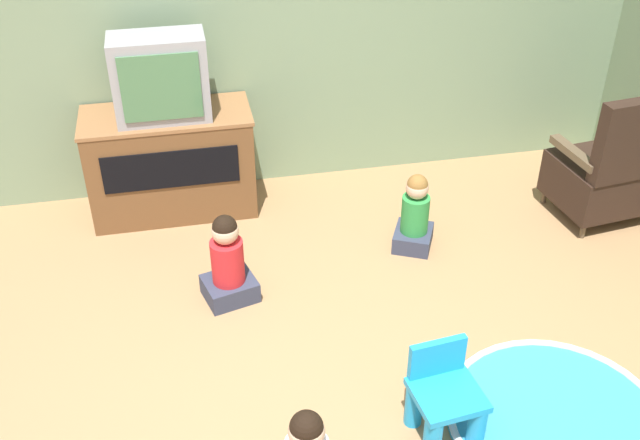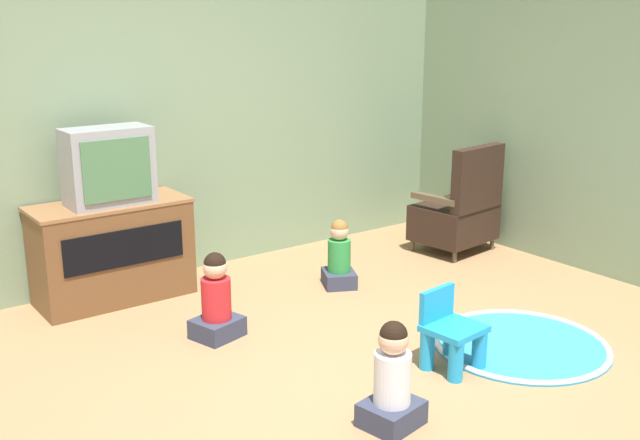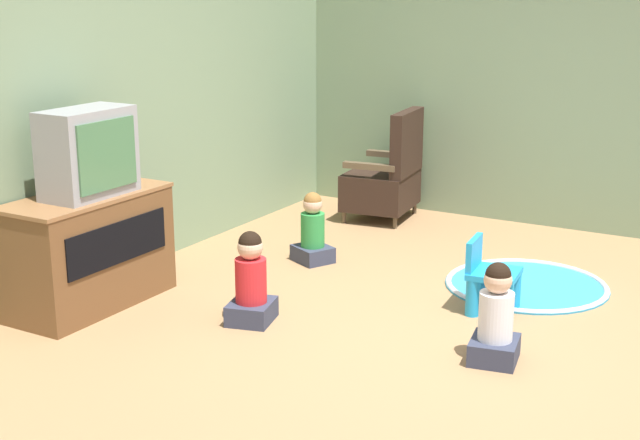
# 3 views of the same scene
# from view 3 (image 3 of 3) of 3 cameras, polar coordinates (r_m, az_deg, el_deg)

# --- Properties ---
(ground_plane) EXTENTS (30.00, 30.00, 0.00)m
(ground_plane) POSITION_cam_3_polar(r_m,az_deg,el_deg) (5.20, 8.04, -7.51)
(ground_plane) COLOR #9E754C
(wall_back) EXTENTS (5.79, 0.12, 2.86)m
(wall_back) POSITION_cam_3_polar(r_m,az_deg,el_deg) (6.10, -14.18, 9.43)
(wall_back) COLOR gray
(wall_back) RESTS_ON ground_plane
(wall_right) EXTENTS (0.12, 5.53, 2.86)m
(wall_right) POSITION_cam_3_polar(r_m,az_deg,el_deg) (7.38, 18.35, 10.05)
(wall_right) COLOR gray
(wall_right) RESTS_ON ground_plane
(tv_cabinet) EXTENTS (1.09, 0.50, 0.71)m
(tv_cabinet) POSITION_cam_3_polar(r_m,az_deg,el_deg) (5.73, -14.56, -1.78)
(tv_cabinet) COLOR brown
(tv_cabinet) RESTS_ON ground_plane
(television) EXTENTS (0.58, 0.32, 0.53)m
(television) POSITION_cam_3_polar(r_m,az_deg,el_deg) (5.55, -14.61, 4.19)
(television) COLOR #939399
(television) RESTS_ON tv_cabinet
(black_armchair) EXTENTS (0.69, 0.61, 0.94)m
(black_armchair) POSITION_cam_3_polar(r_m,az_deg,el_deg) (7.60, 4.27, 2.69)
(black_armchair) COLOR brown
(black_armchair) RESTS_ON ground_plane
(yellow_kid_chair) EXTENTS (0.34, 0.33, 0.46)m
(yellow_kid_chair) POSITION_cam_3_polar(r_m,az_deg,el_deg) (5.58, 10.87, -3.87)
(yellow_kid_chair) COLOR #1E99DB
(yellow_kid_chair) RESTS_ON ground_plane
(play_mat) EXTENTS (1.08, 1.08, 0.04)m
(play_mat) POSITION_cam_3_polar(r_m,az_deg,el_deg) (6.14, 13.07, -4.06)
(play_mat) COLOR teal
(play_mat) RESTS_ON ground_plane
(child_watching_left) EXTENTS (0.34, 0.32, 0.56)m
(child_watching_left) POSITION_cam_3_polar(r_m,az_deg,el_deg) (5.32, -4.44, -4.04)
(child_watching_left) COLOR #33384C
(child_watching_left) RESTS_ON ground_plane
(child_watching_center) EXTENTS (0.32, 0.29, 0.56)m
(child_watching_center) POSITION_cam_3_polar(r_m,az_deg,el_deg) (4.86, 11.19, -6.24)
(child_watching_center) COLOR #33384C
(child_watching_center) RESTS_ON ground_plane
(child_watching_right) EXTENTS (0.32, 0.34, 0.52)m
(child_watching_right) POSITION_cam_3_polar(r_m,az_deg,el_deg) (6.44, -0.47, -0.76)
(child_watching_right) COLOR #33384C
(child_watching_right) RESTS_ON ground_plane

